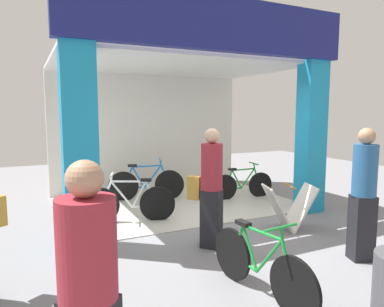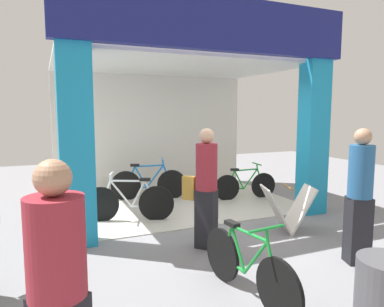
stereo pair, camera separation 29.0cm
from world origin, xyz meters
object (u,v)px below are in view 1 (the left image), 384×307
at_px(bicycle_inside_2, 130,203).
at_px(pedestrian_1, 211,187).
at_px(pedestrian_3, 364,194).
at_px(bicycle_parked_0, 260,266).
at_px(sandwich_board_sign, 289,207).
at_px(bicycle_inside_1, 243,185).
at_px(pedestrian_0, 88,289).
at_px(bicycle_inside_0, 146,184).

relative_size(bicycle_inside_2, pedestrian_1, 0.89).
bearing_deg(bicycle_inside_2, pedestrian_3, -51.18).
distance_m(bicycle_parked_0, sandwich_board_sign, 2.30).
height_order(bicycle_inside_2, pedestrian_1, pedestrian_1).
relative_size(bicycle_inside_1, pedestrian_0, 0.87).
bearing_deg(bicycle_inside_2, bicycle_inside_1, 11.56).
distance_m(bicycle_inside_0, pedestrian_3, 4.50).
distance_m(bicycle_inside_2, pedestrian_0, 4.04).
relative_size(sandwich_board_sign, pedestrian_1, 0.54).
distance_m(bicycle_inside_2, sandwich_board_sign, 2.70).
distance_m(bicycle_inside_2, bicycle_parked_0, 3.08).
bearing_deg(bicycle_inside_1, pedestrian_1, -132.69).
bearing_deg(bicycle_parked_0, bicycle_inside_0, 87.05).
relative_size(bicycle_inside_0, pedestrian_1, 0.94).
height_order(bicycle_parked_0, pedestrian_1, pedestrian_1).
height_order(bicycle_inside_1, pedestrian_1, pedestrian_1).
bearing_deg(pedestrian_1, bicycle_inside_1, 47.31).
height_order(bicycle_inside_0, pedestrian_0, pedestrian_0).
bearing_deg(pedestrian_3, bicycle_inside_2, 128.82).
xyz_separation_m(bicycle_inside_2, pedestrian_0, (-1.31, -3.78, 0.51)).
bearing_deg(bicycle_parked_0, pedestrian_0, -157.78).
height_order(bicycle_inside_1, bicycle_inside_2, bicycle_inside_2).
xyz_separation_m(bicycle_parked_0, sandwich_board_sign, (1.71, 1.53, 0.03)).
relative_size(bicycle_inside_0, pedestrian_3, 0.93).
bearing_deg(pedestrian_1, bicycle_parked_0, -97.92).
bearing_deg(bicycle_inside_1, bicycle_parked_0, -121.40).
bearing_deg(bicycle_parked_0, sandwich_board_sign, 41.80).
bearing_deg(bicycle_inside_2, sandwich_board_sign, -33.81).
bearing_deg(pedestrian_0, sandwich_board_sign, 32.73).
xyz_separation_m(bicycle_inside_0, sandwich_board_sign, (1.49, -2.86, 0.01)).
xyz_separation_m(bicycle_parked_0, pedestrian_3, (1.76, 0.19, 0.54)).
bearing_deg(bicycle_inside_0, bicycle_inside_1, -22.34).
bearing_deg(pedestrian_0, bicycle_inside_1, 47.12).
xyz_separation_m(pedestrian_1, pedestrian_3, (1.56, -1.24, 0.01)).
xyz_separation_m(bicycle_inside_2, pedestrian_1, (0.73, -1.60, 0.52)).
distance_m(sandwich_board_sign, pedestrian_3, 1.43).
relative_size(bicycle_inside_0, pedestrian_0, 0.97).
xyz_separation_m(bicycle_inside_0, pedestrian_1, (-0.03, -2.97, 0.50)).
xyz_separation_m(bicycle_inside_1, pedestrian_1, (-1.99, -2.16, 0.55)).
bearing_deg(bicycle_inside_2, bicycle_inside_0, 61.09).
xyz_separation_m(pedestrian_0, pedestrian_3, (3.60, 0.94, 0.02)).
xyz_separation_m(bicycle_inside_0, pedestrian_0, (-2.07, -5.15, 0.49)).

